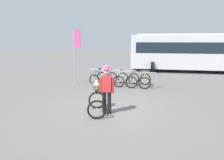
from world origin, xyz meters
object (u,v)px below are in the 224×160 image
Objects in this scene: racked_bike_red at (133,80)px; person_with_featured_bike at (107,88)px; racked_bike_blue at (109,78)px; racked_bike_teal at (98,78)px; racked_bike_yellow at (145,80)px; banner_flag at (76,46)px; bus_distant at (193,51)px; featured_bicycle at (97,99)px; racked_bike_white at (121,79)px.

person_with_featured_bike is at bearing -91.22° from racked_bike_red.
person_with_featured_bike is at bearing -73.47° from racked_bike_blue.
racked_bike_teal is 2.80m from racked_bike_yellow.
bus_distant is at bearing 45.18° from banner_flag.
banner_flag is (-2.75, 3.85, 1.74)m from featured_bicycle.
racked_bike_yellow is at bearing 74.92° from featured_bicycle.
racked_bike_yellow is 4.39m from banner_flag.
racked_bike_teal is 2.10m from racked_bike_red.
banner_flag is at bearing 128.94° from person_with_featured_bike.
racked_bike_red is at bearing 9.38° from banner_flag.
racked_bike_red is (0.70, 0.01, 0.00)m from racked_bike_white.
person_with_featured_bike reaches higher than racked_bike_blue.
banner_flag reaches higher than racked_bike_yellow.
racked_bike_white is 4.49m from person_with_featured_bike.
person_with_featured_bike is 5.16m from banner_flag.
racked_bike_white and racked_bike_yellow have the same top height.
featured_bicycle reaches higher than racked_bike_teal.
person_with_featured_bike is (0.61, -4.41, 0.58)m from racked_bike_white.
racked_bike_blue is at bearing -128.33° from bus_distant.
bus_distant reaches higher than person_with_featured_bike.
racked_bike_blue is 1.40m from racked_bike_red.
featured_bicycle is at bearing -105.08° from racked_bike_yellow.
bus_distant is at bearing 68.73° from featured_bicycle.
racked_bike_blue is 0.11× the size of bus_distant.
bus_distant is 9.92m from banner_flag.
racked_bike_blue is 0.89× the size of featured_bicycle.
racked_bike_blue is 0.65× the size of person_with_featured_bike.
banner_flag is (-6.99, -7.03, 0.49)m from bus_distant.
racked_bike_red is 4.41m from featured_bicycle.
racked_bike_white is 0.11× the size of bus_distant.
racked_bike_blue is at bearing -179.16° from racked_bike_white.
banner_flag reaches higher than featured_bicycle.
featured_bicycle is (0.22, -4.37, 0.12)m from racked_bike_white.
racked_bike_white is at bearing -179.16° from racked_bike_yellow.
racked_bike_teal is 0.36× the size of banner_flag.
racked_bike_white is 0.98× the size of racked_bike_yellow.
racked_bike_red is 0.70m from racked_bike_yellow.
bus_distant reaches higher than racked_bike_yellow.
featured_bicycle is (0.92, -4.36, 0.12)m from racked_bike_blue.
person_with_featured_bike is (2.01, -4.39, 0.58)m from racked_bike_teal.
racked_bike_teal is 1.03× the size of racked_bike_blue.
racked_bike_red is at bearing 0.84° from racked_bike_teal.
racked_bike_yellow is at bearing 0.84° from racked_bike_red.
racked_bike_teal is at bearing 114.55° from person_with_featured_bike.
featured_bicycle is (-1.18, -4.39, 0.12)m from racked_bike_yellow.
banner_flag is at bearing -170.62° from racked_bike_red.
featured_bicycle reaches higher than racked_bike_white.
racked_bike_white is at bearing 0.84° from racked_bike_blue.
bus_distant is (4.24, 10.88, 1.25)m from featured_bicycle.
racked_bike_blue is at bearing -179.16° from racked_bike_yellow.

